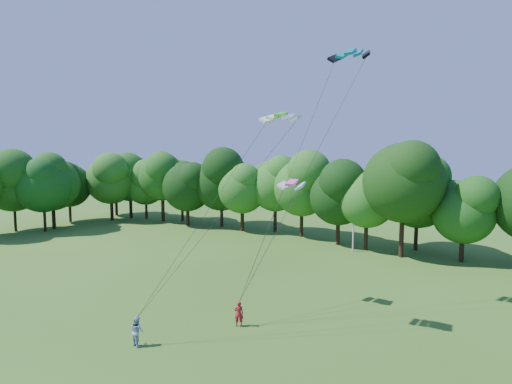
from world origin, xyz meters
The scene contains 10 objects.
ground centered at (0.00, 0.00, 0.00)m, with size 160.00×160.00×0.00m, color #2E5C19.
utility_pole centered at (0.81, 31.68, 3.86)m, with size 1.49×0.30×7.46m.
kite_flyer_left centered at (1.65, 8.08, 0.84)m, with size 0.61×0.40×1.68m, color #B01624.
kite_flyer_right centered at (-1.79, 2.63, 0.88)m, with size 0.85×0.66×1.75m, color #9AA9D6.
kite_teal centered at (6.09, 15.45, 18.42)m, with size 2.87×1.39×0.71m.
kite_green centered at (4.03, 9.30, 13.67)m, with size 2.61×1.43×0.40m.
kite_pink centered at (2.51, 13.60, 9.14)m, with size 2.09×1.07×0.46m.
tree_back_west centered at (-32.98, 34.16, 7.83)m, with size 8.62×8.62×12.53m.
tree_back_center centered at (6.09, 32.11, 8.63)m, with size 9.50×9.50×13.82m.
tree_flank_west centered at (-40.64, 18.42, 7.80)m, with size 8.59×8.59×12.50m.
Camera 1 is at (16.50, -12.27, 11.25)m, focal length 28.00 mm.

